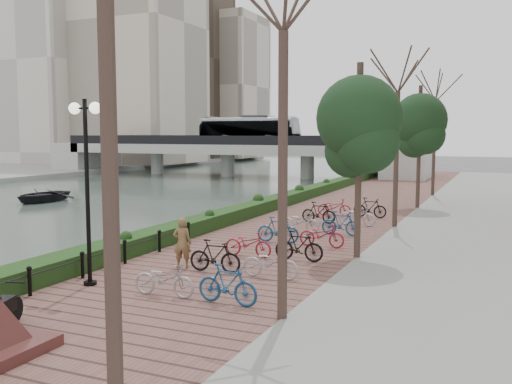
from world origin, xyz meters
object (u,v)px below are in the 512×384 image
Objects in this scene: motorcycle at (1,309)px; lamppost at (86,153)px; pedestrian at (182,243)px; boat at (41,195)px.

lamppost is at bearing 82.24° from motorcycle.
lamppost is 3.24× the size of pedestrian.
boat is (-18.43, 16.97, -3.69)m from lamppost.
pedestrian is (1.30, 2.77, -2.87)m from lamppost.
boat is (-19.16, 20.66, -0.49)m from motorcycle.
pedestrian is at bearing -36.60° from boat.
boat is at bearing 113.88° from motorcycle.
lamppost is 1.18× the size of boat.
lamppost reaches higher than motorcycle.
pedestrian is at bearing 66.02° from motorcycle.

